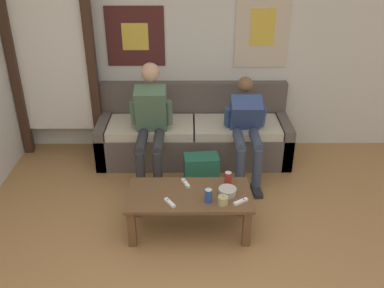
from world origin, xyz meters
The scene contains 14 objects.
wall_back centered at (0.00, 2.85, 1.28)m, with size 10.00×0.07×2.55m.
door_frame centered at (-1.49, 2.63, 1.20)m, with size 1.00×0.10×2.15m.
couch centered at (0.14, 2.49, 0.29)m, with size 2.26×0.74×0.86m.
coffee_table centered at (0.08, 1.07, 0.33)m, with size 1.12×0.56×0.39m.
person_seated_adult centered at (-0.34, 2.09, 0.67)m, with size 0.47×0.93×1.24m.
person_seated_teen centered at (0.71, 2.11, 0.58)m, with size 0.47×0.93×1.05m.
backpack centered at (0.21, 1.71, 0.20)m, with size 0.38×0.27×0.42m.
ceramic_bowl centered at (0.42, 1.06, 0.43)m, with size 0.17×0.17×0.07m.
pillar_candle centered at (0.37, 0.91, 0.43)m, with size 0.09×0.09×0.09m.
drink_can_blue centered at (0.25, 0.95, 0.46)m, with size 0.07×0.07×0.12m.
drink_can_red centered at (0.44, 1.23, 0.46)m, with size 0.07×0.07×0.12m.
game_controller_near_left centered at (0.53, 0.93, 0.41)m, with size 0.14×0.11×0.03m.
game_controller_near_right centered at (-0.09, 0.92, 0.41)m, with size 0.11×0.14×0.03m.
game_controller_far_center centered at (0.05, 1.23, 0.41)m, with size 0.09×0.15×0.03m.
Camera 1 is at (0.08, -2.15, 2.57)m, focal length 40.00 mm.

